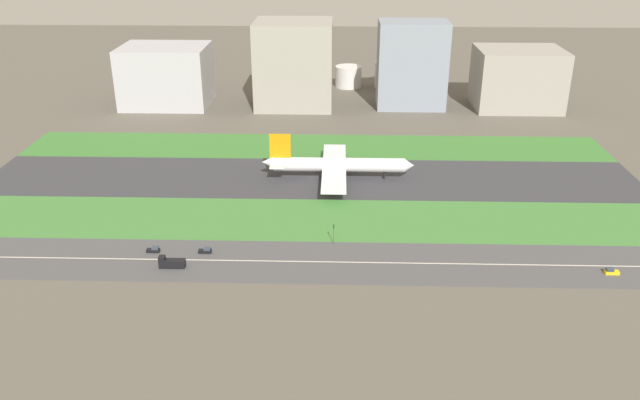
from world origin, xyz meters
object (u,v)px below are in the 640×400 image
at_px(car_1, 154,250).
at_px(terminal_building, 166,76).
at_px(fuel_tank_centre, 392,75).
at_px(cargo_warehouse, 517,79).
at_px(car_2, 206,251).
at_px(truck_0, 171,263).
at_px(office_tower, 412,65).
at_px(airliner, 335,165).
at_px(car_0, 611,272).
at_px(hangar_building, 294,64).
at_px(fuel_tank_west, 348,77).
at_px(traffic_light, 334,233).

distance_m(car_1, terminal_building, 186.92).
bearing_deg(fuel_tank_centre, cargo_warehouse, -33.25).
xyz_separation_m(car_2, truck_0, (-9.16, -10.00, 0.75)).
bearing_deg(cargo_warehouse, office_tower, 180.00).
relative_size(airliner, truck_0, 7.74).
bearing_deg(airliner, office_tower, 69.34).
height_order(truck_0, car_0, truck_0).
xyz_separation_m(airliner, hangar_building, (-24.84, 114.00, 18.17)).
relative_size(hangar_building, fuel_tank_west, 2.86).
xyz_separation_m(truck_0, office_tower, (95.13, 192.00, 22.87)).
bearing_deg(car_2, airliner, 57.71).
distance_m(hangar_building, cargo_warehouse, 129.37).
distance_m(car_2, car_1, 17.64).
bearing_deg(office_tower, hangar_building, 180.00).
bearing_deg(truck_0, hangar_building, -98.09).
xyz_separation_m(office_tower, cargo_warehouse, (61.32, 0.00, -7.60)).
distance_m(car_2, terminal_building, 191.41).
distance_m(car_1, hangar_building, 186.96).
bearing_deg(hangar_building, cargo_warehouse, 0.00).
distance_m(airliner, car_2, 80.62).
bearing_deg(fuel_tank_west, car_0, -71.11).
bearing_deg(hangar_building, car_1, -101.12).
height_order(car_0, fuel_tank_west, fuel_tank_west).
bearing_deg(cargo_warehouse, airliner, -132.46).
bearing_deg(fuel_tank_west, airliner, -92.66).
bearing_deg(car_0, cargo_warehouse, -94.72).
height_order(hangar_building, fuel_tank_west, hangar_building).
xyz_separation_m(truck_0, terminal_building, (-47.86, 192.00, 15.52)).
bearing_deg(car_1, traffic_light, 7.50).
height_order(fuel_tank_west, fuel_tank_centre, fuel_tank_centre).
bearing_deg(hangar_building, airliner, -77.71).
xyz_separation_m(airliner, terminal_building, (-100.00, 114.00, 10.96)).
relative_size(traffic_light, office_tower, 0.15).
distance_m(airliner, car_1, 91.25).
bearing_deg(fuel_tank_centre, car_2, -109.11).
bearing_deg(car_1, airliner, 48.28).
height_order(truck_0, terminal_building, terminal_building).
relative_size(office_tower, fuel_tank_west, 2.88).
bearing_deg(car_1, fuel_tank_centre, 67.02).
relative_size(car_1, terminal_building, 0.09).
bearing_deg(car_0, hangar_building, -59.45).
distance_m(car_1, fuel_tank_west, 237.04).
height_order(traffic_light, fuel_tank_west, fuel_tank_west).
height_order(terminal_building, hangar_building, hangar_building).
xyz_separation_m(airliner, car_0, (88.46, -78.00, -5.31)).
xyz_separation_m(car_0, fuel_tank_centre, (-52.80, 237.00, 7.25)).
bearing_deg(office_tower, airliner, -110.66).
bearing_deg(office_tower, cargo_warehouse, 0.00).
xyz_separation_m(airliner, traffic_light, (0.08, -60.01, -1.94)).
bearing_deg(car_2, hangar_building, 84.31).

